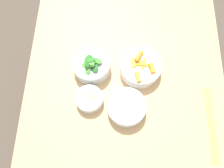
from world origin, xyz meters
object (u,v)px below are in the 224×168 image
at_px(ruler, 212,124).
at_px(bowl_greens, 92,65).
at_px(bowl_carrots, 140,67).
at_px(bowl_beans_hotdog, 126,107).
at_px(bowl_cookies, 89,99).

bearing_deg(ruler, bowl_greens, -114.35).
xyz_separation_m(bowl_greens, ruler, (0.23, 0.51, -0.03)).
relative_size(bowl_carrots, bowl_beans_hotdog, 1.14).
distance_m(bowl_cookies, ruler, 0.51).
height_order(bowl_greens, ruler, bowl_greens).
xyz_separation_m(bowl_greens, bowl_beans_hotdog, (0.18, 0.16, -0.01)).
height_order(bowl_beans_hotdog, ruler, bowl_beans_hotdog).
bearing_deg(bowl_beans_hotdog, bowl_cookies, -101.09).
height_order(bowl_beans_hotdog, bowl_cookies, bowl_beans_hotdog).
bearing_deg(bowl_cookies, bowl_carrots, 125.51).
height_order(bowl_carrots, ruler, bowl_carrots).
xyz_separation_m(bowl_greens, bowl_cookies, (0.15, 0.00, -0.01)).
distance_m(bowl_greens, ruler, 0.56).
distance_m(bowl_greens, bowl_cookies, 0.15).
relative_size(bowl_greens, ruler, 0.53).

